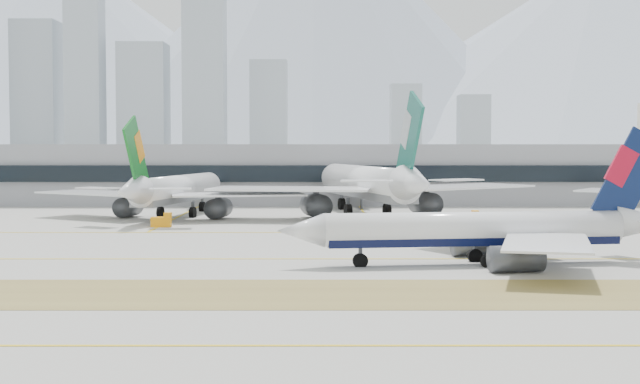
{
  "coord_description": "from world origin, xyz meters",
  "views": [
    {
      "loc": [
        8.03,
        -119.65,
        14.71
      ],
      "look_at": [
        8.12,
        18.0,
        7.5
      ],
      "focal_mm": 50.0,
      "sensor_mm": 36.0,
      "label": 1
    }
  ],
  "objects_px": {
    "widebody_eva": "(175,191)",
    "terminal": "(289,173)",
    "widebody_cathay": "(369,185)",
    "taxiing_airliner": "(488,231)"
  },
  "relations": [
    {
      "from": "widebody_eva",
      "to": "terminal",
      "type": "relative_size",
      "value": 0.2
    },
    {
      "from": "taxiing_airliner",
      "to": "widebody_eva",
      "type": "height_order",
      "value": "widebody_eva"
    },
    {
      "from": "widebody_eva",
      "to": "widebody_cathay",
      "type": "relative_size",
      "value": 0.83
    },
    {
      "from": "widebody_eva",
      "to": "widebody_cathay",
      "type": "distance_m",
      "value": 39.95
    },
    {
      "from": "widebody_eva",
      "to": "widebody_cathay",
      "type": "height_order",
      "value": "widebody_cathay"
    },
    {
      "from": "widebody_cathay",
      "to": "taxiing_airliner",
      "type": "bearing_deg",
      "value": 173.97
    },
    {
      "from": "taxiing_airliner",
      "to": "widebody_cathay",
      "type": "bearing_deg",
      "value": -89.79
    },
    {
      "from": "widebody_cathay",
      "to": "terminal",
      "type": "height_order",
      "value": "widebody_cathay"
    },
    {
      "from": "taxiing_airliner",
      "to": "terminal",
      "type": "xyz_separation_m",
      "value": [
        -28.95,
        124.87,
        3.33
      ]
    },
    {
      "from": "widebody_eva",
      "to": "terminal",
      "type": "height_order",
      "value": "widebody_eva"
    }
  ]
}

